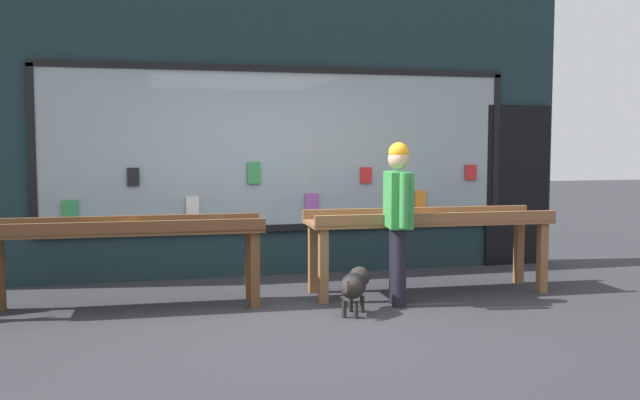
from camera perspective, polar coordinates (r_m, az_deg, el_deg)
The scene contains 6 objects.
ground_plane at distance 6.54m, azimuth -1.17°, elevation -9.71°, with size 40.00×40.00×0.00m, color #2D2D33.
shopfront_facade at distance 8.69m, azimuth -4.39°, elevation 5.54°, with size 7.80×0.29×3.56m.
display_table_left at distance 7.13m, azimuth -15.18°, elevation -2.83°, with size 2.63×0.68×0.89m.
display_table_right at distance 7.72m, azimuth 8.64°, elevation -2.08°, with size 2.64×0.78×0.89m.
person_browsing at distance 7.08m, azimuth 6.27°, elevation -0.90°, with size 0.28×0.64×1.62m.
small_dog at distance 6.77m, azimuth 2.78°, elevation -6.79°, with size 0.43×0.56×0.42m.
Camera 1 is at (-1.43, -6.17, 1.63)m, focal length 40.00 mm.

